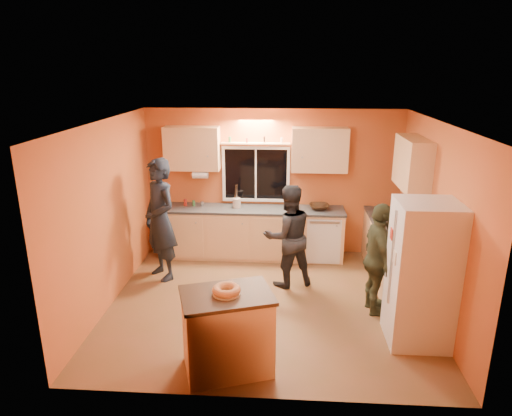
# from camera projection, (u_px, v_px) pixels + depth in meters

# --- Properties ---
(ground) EXTENTS (4.50, 4.50, 0.00)m
(ground) POSITION_uv_depth(u_px,v_px,m) (267.00, 303.00, 6.63)
(ground) COLOR brown
(ground) RESTS_ON ground
(room_shell) EXTENTS (4.54, 4.04, 2.61)m
(room_shell) POSITION_uv_depth(u_px,v_px,m) (278.00, 188.00, 6.54)
(room_shell) COLOR #CB5F34
(room_shell) RESTS_ON ground
(back_counter) EXTENTS (4.23, 0.62, 0.90)m
(back_counter) POSITION_uv_depth(u_px,v_px,m) (272.00, 233.00, 8.12)
(back_counter) COLOR #DEAE74
(back_counter) RESTS_ON ground
(right_counter) EXTENTS (0.62, 1.84, 0.90)m
(right_counter) POSITION_uv_depth(u_px,v_px,m) (398.00, 264.00, 6.85)
(right_counter) COLOR #DEAE74
(right_counter) RESTS_ON ground
(refrigerator) EXTENTS (0.72, 0.70, 1.80)m
(refrigerator) POSITION_uv_depth(u_px,v_px,m) (422.00, 274.00, 5.48)
(refrigerator) COLOR silver
(refrigerator) RESTS_ON ground
(island) EXTENTS (1.14, 0.94, 0.95)m
(island) POSITION_uv_depth(u_px,v_px,m) (227.00, 331.00, 5.05)
(island) COLOR #DEAE74
(island) RESTS_ON ground
(bundt_pastry) EXTENTS (0.31, 0.31, 0.09)m
(bundt_pastry) POSITION_uv_depth(u_px,v_px,m) (226.00, 290.00, 4.90)
(bundt_pastry) COLOR #B87E4B
(bundt_pastry) RESTS_ON island
(person_left) EXTENTS (0.83, 0.84, 1.96)m
(person_left) POSITION_uv_depth(u_px,v_px,m) (160.00, 220.00, 7.17)
(person_left) COLOR black
(person_left) RESTS_ON ground
(person_center) EXTENTS (0.95, 0.85, 1.61)m
(person_center) POSITION_uv_depth(u_px,v_px,m) (288.00, 236.00, 6.97)
(person_center) COLOR black
(person_center) RESTS_ON ground
(person_right) EXTENTS (0.47, 0.96, 1.58)m
(person_right) POSITION_uv_depth(u_px,v_px,m) (378.00, 260.00, 6.16)
(person_right) COLOR #313824
(person_right) RESTS_ON ground
(mixing_bowl) EXTENTS (0.35, 0.35, 0.08)m
(mixing_bowl) POSITION_uv_depth(u_px,v_px,m) (319.00, 207.00, 7.95)
(mixing_bowl) COLOR black
(mixing_bowl) RESTS_ON back_counter
(utensil_crock) EXTENTS (0.14, 0.14, 0.17)m
(utensil_crock) POSITION_uv_depth(u_px,v_px,m) (237.00, 203.00, 8.02)
(utensil_crock) COLOR beige
(utensil_crock) RESTS_ON back_counter
(potted_plant) EXTENTS (0.34, 0.32, 0.32)m
(potted_plant) POSITION_uv_depth(u_px,v_px,m) (411.00, 236.00, 6.25)
(potted_plant) COLOR gray
(potted_plant) RESTS_ON right_counter
(red_box) EXTENTS (0.19, 0.17, 0.07)m
(red_box) POSITION_uv_depth(u_px,v_px,m) (408.00, 236.00, 6.62)
(red_box) COLOR #A62519
(red_box) RESTS_ON right_counter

